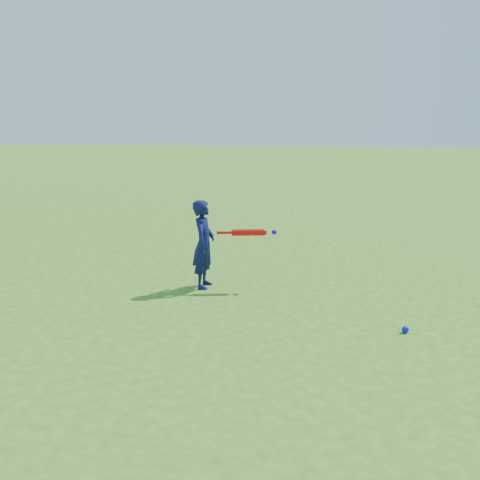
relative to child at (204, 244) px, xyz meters
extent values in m
plane|color=#3A761C|center=(0.57, -0.19, -0.61)|extent=(80.00, 80.00, 0.00)
imported|color=#0E1143|center=(0.00, 0.00, 0.00)|extent=(0.30, 0.45, 1.22)
sphere|color=#0B12C8|center=(2.55, -1.27, -0.57)|extent=(0.08, 0.08, 0.08)
cylinder|color=red|center=(0.19, -0.01, 0.17)|extent=(0.03, 0.06, 0.06)
cylinder|color=red|center=(0.30, 0.01, 0.17)|extent=(0.21, 0.08, 0.04)
cylinder|color=red|center=(0.60, 0.08, 0.17)|extent=(0.45, 0.18, 0.09)
sphere|color=red|center=(0.81, 0.12, 0.17)|extent=(0.09, 0.09, 0.09)
sphere|color=#160CDC|center=(0.96, 0.15, 0.17)|extent=(0.07, 0.07, 0.07)
camera|label=1|loc=(1.61, -6.98, 1.69)|focal=40.00mm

